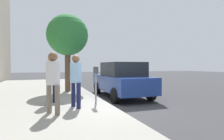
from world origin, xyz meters
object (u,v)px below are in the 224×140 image
pedestrian_at_meter (76,76)px  parking_officer (51,75)px  parking_meter (96,77)px  parked_sedan_near (121,79)px  pedestrian_bystander (53,77)px  street_tree (68,36)px

pedestrian_at_meter → parking_officer: (0.95, 0.77, 0.01)m
parking_meter → parked_sedan_near: bearing=-44.1°
pedestrian_bystander → parking_meter: bearing=-2.3°
pedestrian_bystander → parked_sedan_near: size_ratio=0.42×
parking_officer → parked_sedan_near: size_ratio=0.42×
parking_officer → parked_sedan_near: parking_officer is taller
pedestrian_at_meter → street_tree: (4.30, -0.20, 2.08)m
parking_officer → street_tree: (3.34, -0.97, 2.07)m
parking_meter → pedestrian_at_meter: 0.86m
parking_officer → parked_sedan_near: bearing=54.1°
parking_meter → street_tree: 4.56m
pedestrian_at_meter → street_tree: street_tree is taller
parking_officer → street_tree: bearing=107.3°
pedestrian_at_meter → pedestrian_bystander: pedestrian_bystander is taller
pedestrian_at_meter → parked_sedan_near: pedestrian_at_meter is taller
parking_officer → street_tree: size_ratio=0.42×
parking_meter → pedestrian_bystander: pedestrian_bystander is taller
parking_meter → street_tree: street_tree is taller
parking_meter → pedestrian_at_meter: bearing=111.7°
parking_officer → parking_meter: bearing=11.5°
parking_meter → pedestrian_bystander: 1.83m
parking_officer → parked_sedan_near: (1.28, -3.43, -0.35)m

